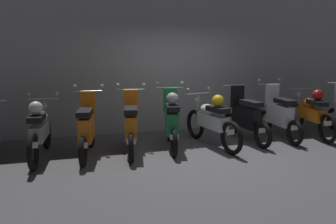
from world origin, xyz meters
The scene contains 10 objects.
ground_plane centered at (0.00, 0.00, 0.00)m, with size 80.00×80.00×0.00m, color #4C4C4F.
back_wall centered at (0.00, 2.24, 1.61)m, with size 16.00×0.30×3.22m, color #9EA0A3.
motorbike_slot_1 centered at (-2.90, 0.68, 0.53)m, with size 0.59×1.95×1.15m.
motorbike_slot_2 centered at (-2.06, 0.61, 0.53)m, with size 0.58×1.67×1.29m.
motorbike_slot_3 centered at (-1.24, 0.61, 0.53)m, with size 0.58×1.67×1.29m.
motorbike_slot_4 centered at (-0.41, 0.69, 0.57)m, with size 0.59×1.67×1.29m.
motorbike_slot_5 centered at (0.41, 0.58, 0.53)m, with size 0.64×1.93×1.15m.
motorbike_slot_6 centered at (1.24, 0.73, 0.52)m, with size 0.56×1.68×1.18m.
motorbike_slot_7 centered at (2.07, 0.75, 0.53)m, with size 0.59×1.68×1.29m.
motorbike_slot_8 centered at (2.90, 0.73, 0.53)m, with size 0.56×1.95×1.08m.
Camera 1 is at (-2.30, -5.81, 2.04)m, focal length 37.07 mm.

